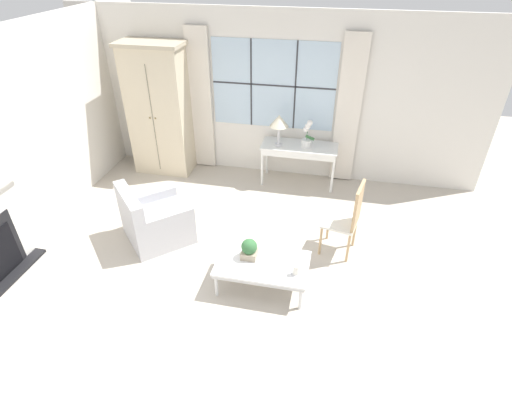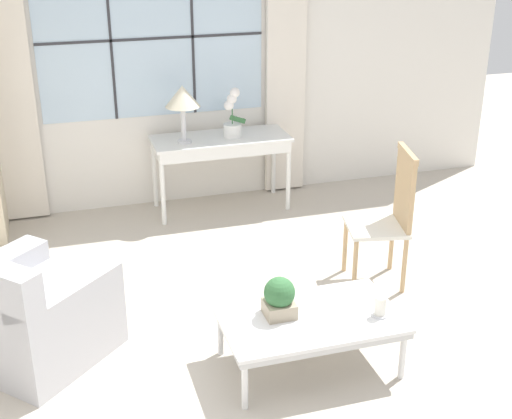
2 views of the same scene
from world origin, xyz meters
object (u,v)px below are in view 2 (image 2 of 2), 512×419
Objects in this scene: armchair_upholstered at (29,317)px; table_lamp at (182,98)px; potted_orchid at (232,118)px; pillar_candle at (380,307)px; coffee_table at (310,321)px; potted_plant_small at (279,297)px; side_chair_wooden at (391,211)px; console_table at (220,145)px.

table_lamp is at bearing 53.84° from armchair_upholstered.
potted_orchid is 2.84m from pillar_candle.
table_lamp is 2.59m from armchair_upholstered.
armchair_upholstered is 1.82m from coffee_table.
side_chair_wooden is at bearing 34.91° from potted_plant_small.
potted_orchid is 2.86m from armchair_upholstered.
side_chair_wooden reaches higher than pillar_candle.
console_table is 2.42× the size of table_lamp.
side_chair_wooden is at bearing -66.86° from potted_orchid.
coffee_table is at bearing -94.71° from potted_orchid.
potted_orchid is 0.42× the size of coffee_table.
armchair_upholstered is at bearing -131.40° from console_table.
table_lamp is at bearing -169.12° from console_table.
coffee_table is at bearing -20.58° from armchair_upholstered.
table_lamp is at bearing 125.47° from side_chair_wooden.
console_table is at bearing 87.78° from coffee_table.
table_lamp reaches higher than armchair_upholstered.
table_lamp reaches higher than pillar_candle.
potted_plant_small is at bearing -96.25° from console_table.
table_lamp reaches higher than potted_plant_small.
potted_plant_small is at bearing -20.59° from armchair_upholstered.
side_chair_wooden reaches higher than console_table.
pillar_candle is (0.60, -0.19, -0.07)m from potted_plant_small.
side_chair_wooden is 7.45× the size of pillar_candle.
potted_plant_small is at bearing -145.09° from side_chair_wooden.
side_chair_wooden is (2.68, 0.24, 0.31)m from armchair_upholstered.
potted_orchid reaches higher than side_chair_wooden.
potted_orchid is (0.12, -0.02, 0.27)m from console_table.
console_table reaches higher than pillar_candle.
coffee_table is (-0.98, -0.88, -0.27)m from side_chair_wooden.
coffee_table is at bearing -84.44° from table_lamp.
armchair_upholstered is at bearing 159.41° from potted_plant_small.
table_lamp is 2.75m from coffee_table.
side_chair_wooden is 1.42m from potted_plant_small.
potted_orchid reaches higher than console_table.
potted_plant_small is (0.07, -2.55, -0.64)m from table_lamp.
table_lamp reaches higher than potted_orchid.
side_chair_wooden is 4.14× the size of potted_plant_small.
potted_plant_small reaches higher than coffee_table.
pillar_candle is at bearing -83.57° from console_table.
table_lamp is 0.48× the size of coffee_table.
potted_orchid is 1.79× the size of potted_plant_small.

